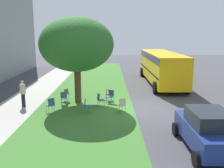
# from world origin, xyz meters

# --- Properties ---
(ground) EXTENTS (80.00, 80.00, 0.00)m
(ground) POSITION_xyz_m (0.00, 0.00, 0.00)
(ground) COLOR #424247
(grass_verge) EXTENTS (48.00, 6.00, 0.01)m
(grass_verge) POSITION_xyz_m (0.00, 3.20, 0.00)
(grass_verge) COLOR #3D752D
(grass_verge) RESTS_ON ground
(sidewalk_strip) EXTENTS (48.00, 2.80, 0.01)m
(sidewalk_strip) POSITION_xyz_m (0.00, 7.60, 0.00)
(sidewalk_strip) COLOR #ADA89E
(sidewalk_strip) RESTS_ON ground
(street_tree) EXTENTS (4.82, 4.82, 5.67)m
(street_tree) POSITION_xyz_m (1.41, 3.81, 3.88)
(street_tree) COLOR brown
(street_tree) RESTS_ON ground
(chair_0) EXTENTS (0.42, 0.43, 0.88)m
(chair_0) POSITION_xyz_m (-1.00, 3.00, 0.52)
(chair_0) COLOR #335184
(chair_0) RESTS_ON ground
(chair_1) EXTENTS (0.47, 0.47, 0.88)m
(chair_1) POSITION_xyz_m (0.82, 4.67, 0.52)
(chair_1) COLOR #335184
(chair_1) RESTS_ON ground
(chair_2) EXTENTS (0.59, 0.58, 0.88)m
(chair_2) POSITION_xyz_m (-0.83, 5.14, 0.52)
(chair_2) COLOR #335184
(chair_2) RESTS_ON ground
(chair_3) EXTENTS (0.44, 0.45, 0.88)m
(chair_3) POSITION_xyz_m (1.88, 1.78, 0.52)
(chair_3) COLOR #B7332D
(chair_3) RESTS_ON ground
(chair_4) EXTENTS (0.57, 0.57, 0.88)m
(chair_4) POSITION_xyz_m (1.28, 1.63, 0.52)
(chair_4) COLOR #335184
(chair_4) RESTS_ON ground
(chair_5) EXTENTS (0.56, 0.55, 0.88)m
(chair_5) POSITION_xyz_m (-0.89, 0.98, 0.52)
(chair_5) COLOR beige
(chair_5) RESTS_ON ground
(chair_6) EXTENTS (0.57, 0.58, 0.88)m
(chair_6) POSITION_xyz_m (1.68, 4.73, 0.52)
(chair_6) COLOR olive
(chair_6) RESTS_ON ground
(chair_7) EXTENTS (0.53, 0.53, 0.88)m
(chair_7) POSITION_xyz_m (0.28, 2.28, 0.52)
(chair_7) COLOR #335184
(chair_7) RESTS_ON ground
(parked_car) EXTENTS (3.70, 1.92, 1.65)m
(parked_car) POSITION_xyz_m (-5.67, -2.18, 0.84)
(parked_car) COLOR navy
(parked_car) RESTS_ON ground
(school_bus) EXTENTS (10.40, 2.80, 2.88)m
(school_bus) POSITION_xyz_m (7.81, -3.11, 1.76)
(school_bus) COLOR yellow
(school_bus) RESTS_ON ground
(pedestrian_0) EXTENTS (0.38, 0.40, 1.69)m
(pedestrian_0) POSITION_xyz_m (0.41, 7.16, 0.93)
(pedestrian_0) COLOR black
(pedestrian_0) RESTS_ON ground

